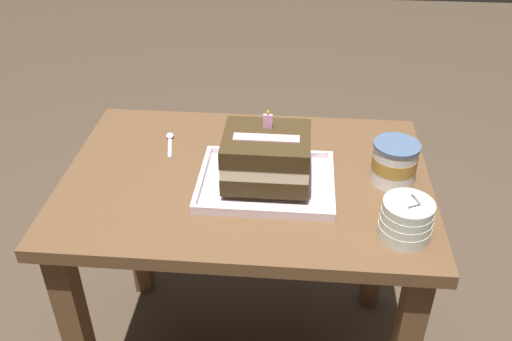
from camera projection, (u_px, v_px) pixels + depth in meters
dining_table at (247, 213)px, 1.55m from camera, size 0.97×0.68×0.74m
foil_tray at (266, 183)px, 1.44m from camera, size 0.35×0.28×0.02m
birthday_cake at (266, 157)px, 1.40m from camera, size 0.22×0.18×0.17m
bowl_stack at (406, 220)px, 1.26m from camera, size 0.12×0.12×0.14m
ice_cream_tub at (394, 162)px, 1.43m from camera, size 0.12×0.12×0.11m
serving_spoon_near_tray at (170, 139)px, 1.63m from camera, size 0.04×0.13×0.01m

